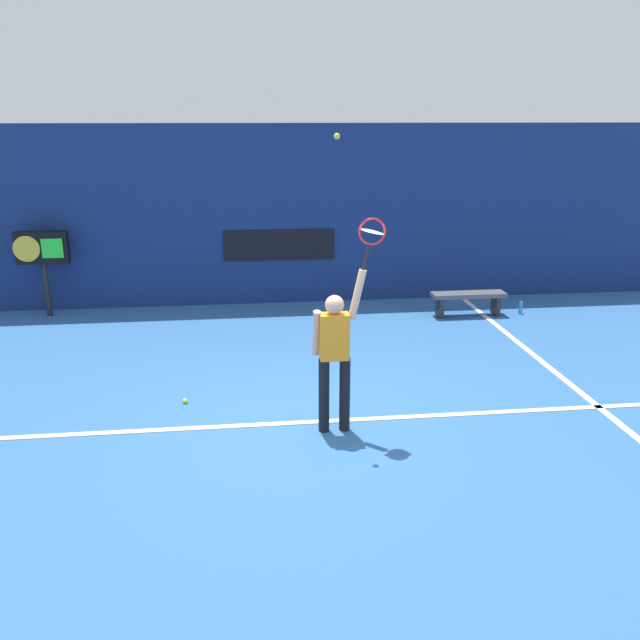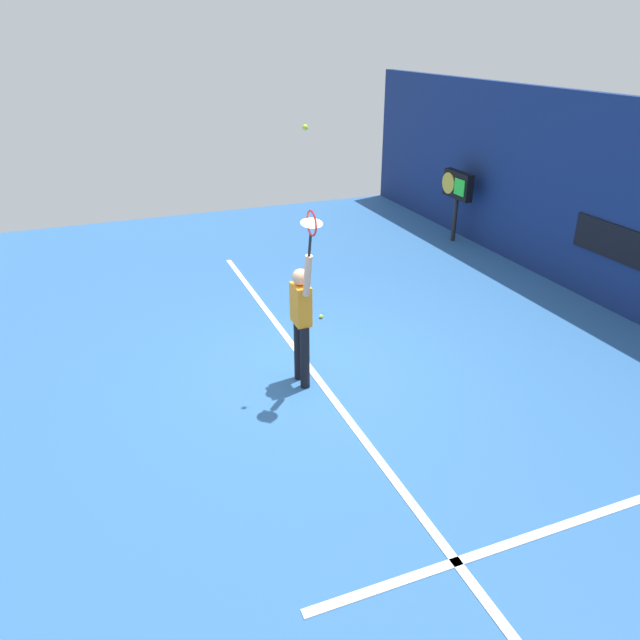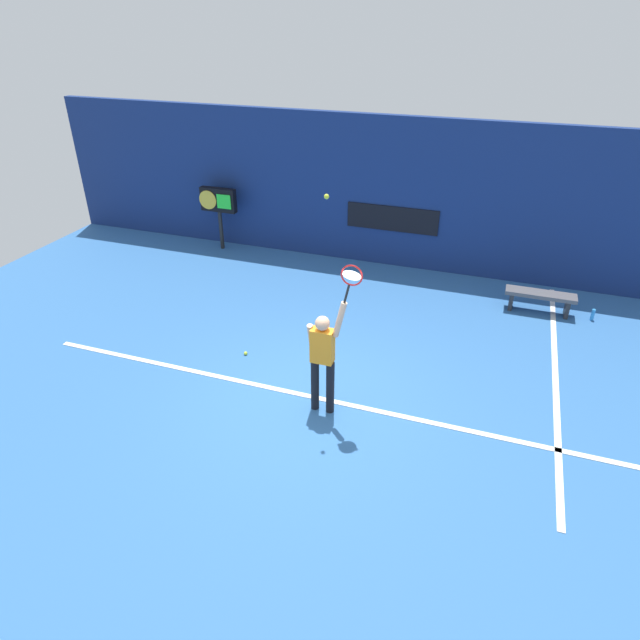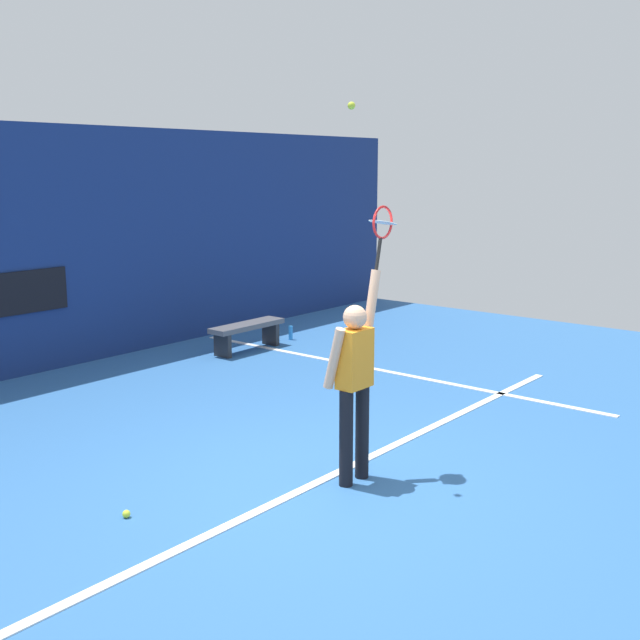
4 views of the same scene
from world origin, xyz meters
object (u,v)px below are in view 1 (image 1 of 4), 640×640
at_px(tennis_player, 335,351).
at_px(water_bottle, 521,308).
at_px(tennis_ball, 337,136).
at_px(court_bench, 468,298).
at_px(spare_ball, 185,401).
at_px(tennis_racket, 371,235).
at_px(scoreboard_clock, 42,251).

xyz_separation_m(tennis_player, water_bottle, (4.26, 4.54, -0.89)).
relative_size(tennis_ball, court_bench, 0.05).
relative_size(tennis_ball, water_bottle, 0.28).
bearing_deg(tennis_ball, court_bench, 54.45).
relative_size(court_bench, spare_ball, 20.59).
height_order(tennis_ball, court_bench, tennis_ball).
bearing_deg(court_bench, tennis_ball, -125.55).
xyz_separation_m(tennis_racket, scoreboard_clock, (-5.11, 5.49, -1.13)).
bearing_deg(tennis_ball, tennis_racket, -11.23).
bearing_deg(scoreboard_clock, tennis_racket, -47.03).
bearing_deg(spare_ball, tennis_racket, -24.33).
relative_size(tennis_player, tennis_racket, 3.18).
relative_size(tennis_player, spare_ball, 29.21).
relative_size(scoreboard_clock, court_bench, 1.15).
bearing_deg(tennis_player, spare_ball, 151.23).
xyz_separation_m(water_bottle, spare_ball, (-6.11, -3.52, -0.09)).
bearing_deg(water_bottle, spare_ball, -150.07).
height_order(tennis_player, court_bench, tennis_player).
xyz_separation_m(tennis_ball, spare_ball, (-1.87, 0.94, -3.41)).
bearing_deg(tennis_racket, court_bench, 58.31).
distance_m(tennis_ball, spare_ball, 4.00).
height_order(tennis_ball, spare_ball, tennis_ball).
bearing_deg(court_bench, scoreboard_clock, 173.17).
distance_m(court_bench, spare_ball, 6.17).
bearing_deg(tennis_player, water_bottle, 46.77).
distance_m(tennis_player, water_bottle, 6.29).
distance_m(tennis_racket, tennis_ball, 1.13).
bearing_deg(spare_ball, tennis_player, -28.77).
xyz_separation_m(court_bench, spare_ball, (-5.06, -3.52, -0.30)).
distance_m(tennis_player, scoreboard_clock, 7.23).
relative_size(tennis_player, water_bottle, 8.28).
bearing_deg(tennis_player, tennis_racket, -0.60).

